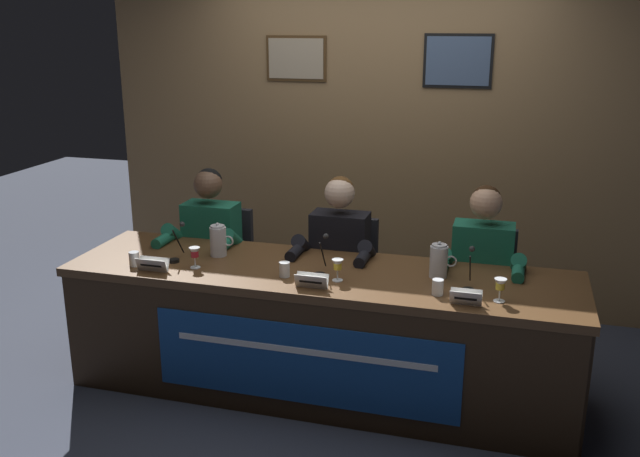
{
  "coord_description": "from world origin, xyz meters",
  "views": [
    {
      "loc": [
        1.04,
        -3.65,
        2.15
      ],
      "look_at": [
        0.0,
        0.0,
        1.01
      ],
      "focal_mm": 39.29,
      "sensor_mm": 36.0,
      "label": 1
    }
  ],
  "objects_px": {
    "conference_table": "(315,316)",
    "water_cup_right": "(438,288)",
    "water_cup_center": "(285,270)",
    "microphone_center": "(322,262)",
    "chair_right": "(480,302)",
    "water_pitcher_left_side": "(218,241)",
    "panelist_center": "(337,258)",
    "water_pitcher_right_side": "(439,261)",
    "microphone_right": "(469,276)",
    "nameplate_right": "(466,297)",
    "chair_center": "(344,288)",
    "nameplate_center": "(312,281)",
    "panelist_left": "(207,246)",
    "nameplate_left": "(153,265)",
    "microphone_left": "(177,248)",
    "juice_glass_left": "(195,254)",
    "juice_glass_right": "(500,286)",
    "chair_left": "(221,275)",
    "panelist_right": "(481,272)",
    "water_cup_left": "(134,260)",
    "juice_glass_center": "(338,266)"
  },
  "relations": [
    {
      "from": "nameplate_left",
      "to": "water_pitcher_right_side",
      "type": "relative_size",
      "value": 0.9
    },
    {
      "from": "chair_center",
      "to": "nameplate_center",
      "type": "bearing_deg",
      "value": -87.78
    },
    {
      "from": "nameplate_left",
      "to": "conference_table",
      "type": "bearing_deg",
      "value": 10.7
    },
    {
      "from": "panelist_center",
      "to": "microphone_center",
      "type": "bearing_deg",
      "value": -86.36
    },
    {
      "from": "conference_table",
      "to": "water_cup_right",
      "type": "relative_size",
      "value": 34.94
    },
    {
      "from": "juice_glass_left",
      "to": "nameplate_center",
      "type": "xyz_separation_m",
      "value": [
        0.74,
        -0.12,
        -0.05
      ]
    },
    {
      "from": "juice_glass_left",
      "to": "nameplate_center",
      "type": "bearing_deg",
      "value": -9.19
    },
    {
      "from": "panelist_center",
      "to": "nameplate_center",
      "type": "height_order",
      "value": "panelist_center"
    },
    {
      "from": "chair_right",
      "to": "panelist_left",
      "type": "bearing_deg",
      "value": -173.64
    },
    {
      "from": "water_pitcher_left_side",
      "to": "nameplate_left",
      "type": "bearing_deg",
      "value": -124.85
    },
    {
      "from": "nameplate_left",
      "to": "panelist_right",
      "type": "relative_size",
      "value": 0.16
    },
    {
      "from": "conference_table",
      "to": "microphone_right",
      "type": "xyz_separation_m",
      "value": [
        0.85,
        0.04,
        0.32
      ]
    },
    {
      "from": "water_cup_right",
      "to": "water_pitcher_left_side",
      "type": "height_order",
      "value": "water_pitcher_left_side"
    },
    {
      "from": "nameplate_left",
      "to": "microphone_center",
      "type": "distance_m",
      "value": 0.97
    },
    {
      "from": "microphone_right",
      "to": "water_cup_right",
      "type": "bearing_deg",
      "value": -140.02
    },
    {
      "from": "chair_left",
      "to": "water_cup_center",
      "type": "distance_m",
      "value": 1.1
    },
    {
      "from": "microphone_left",
      "to": "water_pitcher_right_side",
      "type": "xyz_separation_m",
      "value": [
        1.54,
        0.14,
        0.02
      ]
    },
    {
      "from": "panelist_left",
      "to": "water_cup_left",
      "type": "height_order",
      "value": "panelist_left"
    },
    {
      "from": "nameplate_center",
      "to": "microphone_left",
      "type": "bearing_deg",
      "value": 166.57
    },
    {
      "from": "juice_glass_center",
      "to": "chair_right",
      "type": "bearing_deg",
      "value": 43.81
    },
    {
      "from": "conference_table",
      "to": "microphone_center",
      "type": "relative_size",
      "value": 13.73
    },
    {
      "from": "panelist_center",
      "to": "nameplate_right",
      "type": "distance_m",
      "value": 1.09
    },
    {
      "from": "juice_glass_left",
      "to": "water_cup_center",
      "type": "bearing_deg",
      "value": 0.5
    },
    {
      "from": "chair_right",
      "to": "juice_glass_right",
      "type": "relative_size",
      "value": 7.14
    },
    {
      "from": "microphone_center",
      "to": "juice_glass_right",
      "type": "height_order",
      "value": "microphone_center"
    },
    {
      "from": "panelist_left",
      "to": "nameplate_left",
      "type": "relative_size",
      "value": 6.42
    },
    {
      "from": "juice_glass_right",
      "to": "microphone_center",
      "type": "bearing_deg",
      "value": 172.03
    },
    {
      "from": "nameplate_center",
      "to": "water_cup_right",
      "type": "bearing_deg",
      "value": 7.5
    },
    {
      "from": "water_cup_left",
      "to": "chair_right",
      "type": "bearing_deg",
      "value": 22.51
    },
    {
      "from": "juice_glass_left",
      "to": "water_cup_left",
      "type": "xyz_separation_m",
      "value": [
        -0.36,
        -0.07,
        -0.05
      ]
    },
    {
      "from": "water_cup_center",
      "to": "microphone_center",
      "type": "xyz_separation_m",
      "value": [
        0.19,
        0.1,
        0.04
      ]
    },
    {
      "from": "panelist_right",
      "to": "microphone_center",
      "type": "bearing_deg",
      "value": -152.69
    },
    {
      "from": "conference_table",
      "to": "juice_glass_left",
      "type": "height_order",
      "value": "juice_glass_left"
    },
    {
      "from": "panelist_left",
      "to": "microphone_right",
      "type": "distance_m",
      "value": 1.8
    },
    {
      "from": "chair_right",
      "to": "panelist_right",
      "type": "height_order",
      "value": "panelist_right"
    },
    {
      "from": "juice_glass_center",
      "to": "juice_glass_left",
      "type": "bearing_deg",
      "value": -178.33
    },
    {
      "from": "nameplate_center",
      "to": "nameplate_right",
      "type": "relative_size",
      "value": 1.12
    },
    {
      "from": "nameplate_center",
      "to": "panelist_right",
      "type": "bearing_deg",
      "value": 37.86
    },
    {
      "from": "chair_right",
      "to": "water_pitcher_left_side",
      "type": "height_order",
      "value": "water_pitcher_left_side"
    },
    {
      "from": "panelist_center",
      "to": "water_pitcher_right_side",
      "type": "relative_size",
      "value": 5.77
    },
    {
      "from": "microphone_left",
      "to": "nameplate_center",
      "type": "height_order",
      "value": "microphone_left"
    },
    {
      "from": "water_cup_left",
      "to": "chair_center",
      "type": "xyz_separation_m",
      "value": [
        1.07,
        0.81,
        -0.37
      ]
    },
    {
      "from": "panelist_right",
      "to": "juice_glass_center",
      "type": "bearing_deg",
      "value": -145.22
    },
    {
      "from": "water_pitcher_left_side",
      "to": "microphone_right",
      "type": "bearing_deg",
      "value": -5.54
    },
    {
      "from": "juice_glass_right",
      "to": "panelist_right",
      "type": "bearing_deg",
      "value": 101.93
    },
    {
      "from": "microphone_left",
      "to": "chair_right",
      "type": "distance_m",
      "value": 1.92
    },
    {
      "from": "nameplate_left",
      "to": "microphone_left",
      "type": "distance_m",
      "value": 0.22
    },
    {
      "from": "chair_left",
      "to": "microphone_right",
      "type": "bearing_deg",
      "value": -20.49
    },
    {
      "from": "chair_right",
      "to": "juice_glass_center",
      "type": "bearing_deg",
      "value": -136.19
    },
    {
      "from": "conference_table",
      "to": "water_pitcher_right_side",
      "type": "relative_size",
      "value": 14.14
    }
  ]
}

